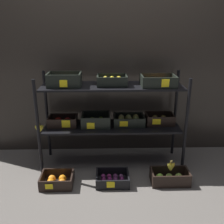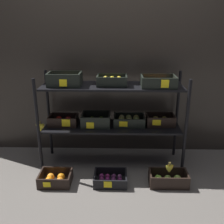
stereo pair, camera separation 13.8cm
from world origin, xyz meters
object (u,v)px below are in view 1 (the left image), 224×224
at_px(crate_ground_orange, 57,181).
at_px(crate_ground_apple_green, 170,178).
at_px(banana_bunch_loose, 171,167).
at_px(crate_ground_plum, 112,179).
at_px(display_rack, 112,107).

distance_m(crate_ground_orange, crate_ground_apple_green, 1.12).
relative_size(crate_ground_orange, crate_ground_apple_green, 0.83).
relative_size(crate_ground_apple_green, banana_bunch_loose, 3.28).
height_order(crate_ground_plum, banana_bunch_loose, banana_bunch_loose).
distance_m(display_rack, crate_ground_orange, 0.93).
bearing_deg(display_rack, crate_ground_orange, -143.52).
xyz_separation_m(crate_ground_plum, banana_bunch_loose, (0.57, -0.01, 0.14)).
distance_m(display_rack, banana_bunch_loose, 0.85).
relative_size(display_rack, banana_bunch_loose, 13.80).
bearing_deg(crate_ground_plum, crate_ground_apple_green, -0.90).
height_order(crate_ground_orange, crate_ground_plum, crate_ground_orange).
bearing_deg(crate_ground_orange, display_rack, 36.48).
distance_m(crate_ground_apple_green, banana_bunch_loose, 0.13).
bearing_deg(banana_bunch_loose, crate_ground_plum, 179.10).
bearing_deg(banana_bunch_loose, crate_ground_apple_green, 179.77).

